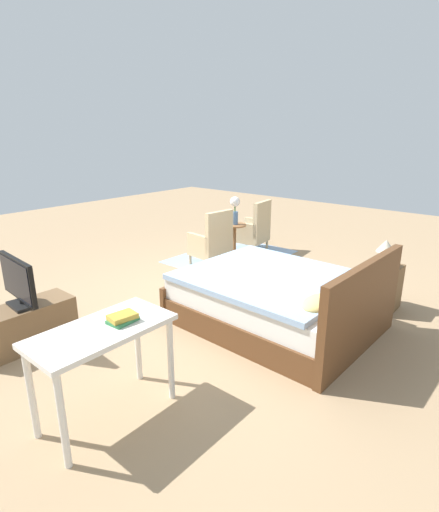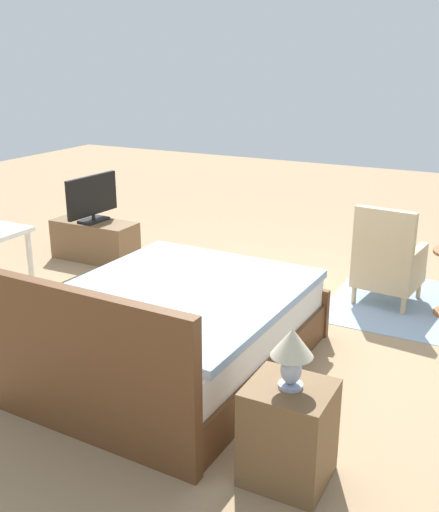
# 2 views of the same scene
# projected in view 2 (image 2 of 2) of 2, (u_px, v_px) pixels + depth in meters

# --- Properties ---
(ground_plane) EXTENTS (16.00, 16.00, 0.00)m
(ground_plane) POSITION_uv_depth(u_px,v_px,m) (221.00, 316.00, 5.28)
(ground_plane) COLOR #A38460
(bed) EXTENTS (1.72, 2.13, 0.96)m
(bed) POSITION_uv_depth(u_px,v_px,m) (169.00, 331.00, 4.30)
(bed) COLOR brown
(bed) RESTS_ON ground_plane
(armchair_by_window_right) EXTENTS (0.60, 0.60, 0.92)m
(armchair_by_window_right) POSITION_uv_depth(u_px,v_px,m) (387.00, 264.00, 5.44)
(armchair_by_window_right) COLOR #CCB284
(armchair_by_window_right) RESTS_ON floor_rug
(nightstand) EXTENTS (0.44, 0.41, 0.56)m
(nightstand) POSITION_uv_depth(u_px,v_px,m) (288.00, 433.00, 3.17)
(nightstand) COLOR brown
(nightstand) RESTS_ON ground_plane
(table_lamp) EXTENTS (0.22, 0.22, 0.33)m
(table_lamp) POSITION_uv_depth(u_px,v_px,m) (292.00, 349.00, 3.01)
(table_lamp) COLOR #9EADC6
(table_lamp) RESTS_ON nightstand
(tv_stand) EXTENTS (0.96, 0.40, 0.44)m
(tv_stand) POSITION_uv_depth(u_px,v_px,m) (95.00, 240.00, 6.69)
(tv_stand) COLOR brown
(tv_stand) RESTS_ON ground_plane
(tv_flatscreen) EXTENTS (0.22, 0.74, 0.51)m
(tv_flatscreen) POSITION_uv_depth(u_px,v_px,m) (92.00, 198.00, 6.54)
(tv_flatscreen) COLOR black
(tv_flatscreen) RESTS_ON tv_stand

